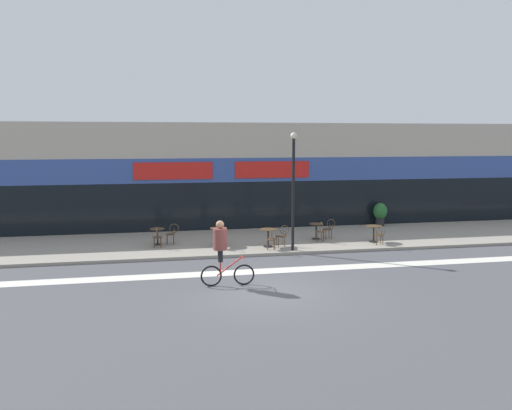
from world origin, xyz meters
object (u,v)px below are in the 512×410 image
lamp_post (293,183)px  bistro_table_3 (316,228)px  cafe_chair_2_side (282,234)px  cafe_chair_4_near (380,233)px  bistro_table_0 (157,233)px  cafe_chair_0_near (157,236)px  cafe_chair_2_near (271,238)px  planter_pot (380,213)px  cafe_chair_3_near (320,230)px  bistro_table_1 (219,233)px  bistro_table_4 (374,230)px  bistro_table_2 (268,234)px  cafe_chair_3_side (329,227)px  cafe_chair_0_side (172,232)px  cyclist_0 (222,248)px  cafe_chair_1_near (220,237)px

lamp_post → bistro_table_3: bearing=50.9°
cafe_chair_2_side → cafe_chair_4_near: size_ratio=1.00×
bistro_table_0 → cafe_chair_0_near: 0.63m
cafe_chair_2_near → lamp_post: bearing=-97.7°
planter_pot → cafe_chair_3_near: bearing=-142.6°
bistro_table_1 → bistro_table_4: (6.87, -0.50, -0.04)m
bistro_table_3 → bistro_table_0: bearing=179.0°
bistro_table_2 → cafe_chair_3_side: size_ratio=0.85×
bistro_table_3 → cafe_chair_0_side: bearing=179.0°
cyclist_0 → bistro_table_2: bearing=64.1°
cafe_chair_3_side → cafe_chair_4_near: size_ratio=1.00×
cafe_chair_4_near → planter_pot: size_ratio=0.75×
bistro_table_3 → cafe_chair_3_side: 0.63m
bistro_table_0 → cafe_chair_2_side: bearing=-13.8°
bistro_table_3 → cyclist_0: bearing=-129.9°
bistro_table_4 → cafe_chair_3_near: cafe_chair_3_near is taller
bistro_table_0 → cafe_chair_3_side: bearing=-0.8°
bistro_table_1 → bistro_table_2: bearing=-16.1°
cafe_chair_2_side → cafe_chair_0_near: bearing=-10.3°
cyclist_0 → cafe_chair_1_near: bearing=85.9°
cafe_chair_2_side → planter_pot: (6.23, 3.88, 0.17)m
bistro_table_0 → cafe_chair_0_side: size_ratio=0.79×
cafe_chair_4_near → lamp_post: bearing=100.3°
cafe_chair_1_near → cyclist_0: 4.88m
cafe_chair_2_near → planter_pot: size_ratio=0.75×
cafe_chair_0_near → cafe_chair_3_side: bearing=-82.6°
bistro_table_0 → planter_pot: bearing=12.7°
bistro_table_4 → cafe_chair_1_near: cafe_chair_1_near is taller
bistro_table_2 → cafe_chair_1_near: bearing=-179.1°
bistro_table_1 → cafe_chair_4_near: (6.86, -1.13, -0.04)m
bistro_table_2 → bistro_table_3: 2.76m
bistro_table_1 → planter_pot: planter_pot is taller
cafe_chair_0_side → cyclist_0: size_ratio=0.42×
cafe_chair_1_near → cafe_chair_2_near: same height
bistro_table_4 → cafe_chair_2_side: bearing=-178.8°
bistro_table_0 → bistro_table_2: (4.63, -1.30, 0.05)m
cafe_chair_0_near → cafe_chair_2_near: bearing=-102.1°
cafe_chair_1_near → cafe_chair_4_near: (6.87, -0.50, 0.00)m
cafe_chair_2_near → cafe_chair_3_near: bearing=-58.8°
cafe_chair_3_side → cafe_chair_2_near: bearing=24.8°
bistro_table_1 → cafe_chair_0_side: (-1.96, 0.70, -0.04)m
bistro_table_2 → planter_pot: size_ratio=0.63×
bistro_table_2 → planter_pot: planter_pot is taller
cafe_chair_3_near → bistro_table_0: bearing=81.3°
bistro_table_1 → cafe_chair_0_near: size_ratio=0.86×
cafe_chair_0_side → cafe_chair_2_side: (4.63, -1.29, 0.00)m
cafe_chair_3_near → lamp_post: 3.14m
cafe_chair_0_near → cafe_chair_0_side: 0.88m
bistro_table_2 → cafe_chair_2_near: bearing=-90.7°
cafe_chair_0_near → cafe_chair_0_side: size_ratio=1.00×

